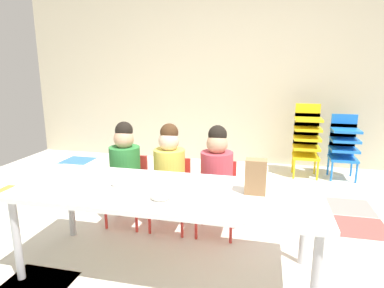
% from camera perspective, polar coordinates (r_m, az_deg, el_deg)
% --- Properties ---
extents(ground_plane, '(6.28, 4.70, 0.02)m').
position_cam_1_polar(ground_plane, '(2.85, 1.15, -15.74)').
color(ground_plane, silver).
extents(back_wall, '(6.28, 0.10, 2.51)m').
position_cam_1_polar(back_wall, '(4.82, 7.23, 11.74)').
color(back_wall, beige).
rests_on(back_wall, ground_plane).
extents(craft_table, '(1.98, 0.72, 0.60)m').
position_cam_1_polar(craft_table, '(2.17, -4.65, -8.97)').
color(craft_table, white).
rests_on(craft_table, ground_plane).
extents(seated_child_near_camera, '(0.32, 0.32, 0.92)m').
position_cam_1_polar(seated_child_near_camera, '(2.88, -11.49, -3.46)').
color(seated_child_near_camera, red).
rests_on(seated_child_near_camera, ground_plane).
extents(seated_child_middle_seat, '(0.34, 0.34, 0.92)m').
position_cam_1_polar(seated_child_middle_seat, '(2.74, -3.90, -4.06)').
color(seated_child_middle_seat, red).
rests_on(seated_child_middle_seat, ground_plane).
extents(seated_child_far_right, '(0.32, 0.31, 0.92)m').
position_cam_1_polar(seated_child_far_right, '(2.66, 4.33, -4.62)').
color(seated_child_far_right, red).
rests_on(seated_child_far_right, ground_plane).
extents(kid_chair_yellow_stack, '(0.32, 0.30, 0.92)m').
position_cam_1_polar(kid_chair_yellow_stack, '(4.40, 19.31, 1.28)').
color(kid_chair_yellow_stack, yellow).
rests_on(kid_chair_yellow_stack, ground_plane).
extents(kid_chair_blue_stack, '(0.32, 0.30, 0.80)m').
position_cam_1_polar(kid_chair_blue_stack, '(4.48, 24.88, 0.21)').
color(kid_chair_blue_stack, blue).
rests_on(kid_chair_blue_stack, ground_plane).
extents(paper_bag_brown, '(0.13, 0.09, 0.22)m').
position_cam_1_polar(paper_bag_brown, '(2.08, 11.01, -5.58)').
color(paper_bag_brown, '#9E754C').
rests_on(paper_bag_brown, craft_table).
extents(paper_plate_near_edge, '(0.18, 0.18, 0.01)m').
position_cam_1_polar(paper_plate_near_edge, '(1.99, -5.46, -9.56)').
color(paper_plate_near_edge, white).
rests_on(paper_plate_near_edge, craft_table).
extents(paper_plate_center_table, '(0.18, 0.18, 0.01)m').
position_cam_1_polar(paper_plate_center_table, '(1.93, 1.77, -10.23)').
color(paper_plate_center_table, white).
rests_on(paper_plate_center_table, craft_table).
extents(donut_powdered_on_plate, '(0.12, 0.12, 0.04)m').
position_cam_1_polar(donut_powdered_on_plate, '(1.98, -5.47, -8.96)').
color(donut_powdered_on_plate, white).
rests_on(donut_powdered_on_plate, craft_table).
extents(donut_powdered_loose, '(0.10, 0.10, 0.03)m').
position_cam_1_polar(donut_powdered_loose, '(2.26, -12.61, -6.65)').
color(donut_powdered_loose, white).
rests_on(donut_powdered_loose, craft_table).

